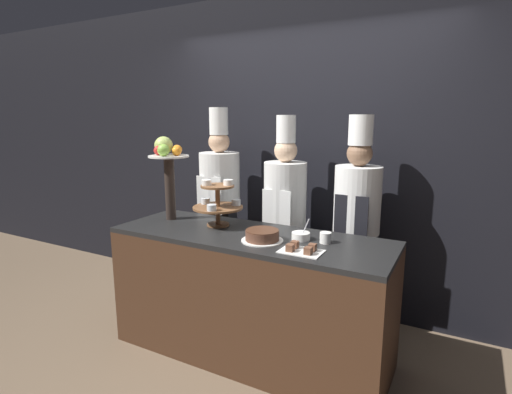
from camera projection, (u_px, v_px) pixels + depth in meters
ground_plane at (225, 378)px, 2.69m from camera, size 14.00×14.00×0.00m
wall_back at (303, 154)px, 3.58m from camera, size 10.00×0.06×2.80m
buffet_counter at (250, 295)px, 2.90m from camera, size 2.00×0.69×0.92m
tiered_stand at (218, 202)px, 3.00m from camera, size 0.38×0.38×0.35m
fruit_pedestal at (167, 162)px, 3.15m from camera, size 0.32×0.32×0.66m
cake_round at (262, 236)px, 2.65m from camera, size 0.28×0.28×0.08m
cup_white at (326, 238)px, 2.61m from camera, size 0.08×0.08×0.07m
cake_square_tray at (301, 249)px, 2.44m from camera, size 0.26×0.18×0.05m
serving_bowl_far at (301, 236)px, 2.68m from camera, size 0.12×0.12×0.15m
chef_left at (220, 199)px, 3.65m from camera, size 0.36×0.36×1.81m
chef_center_left at (285, 211)px, 3.36m from camera, size 0.35×0.35×1.74m
chef_center_right at (356, 218)px, 3.07m from camera, size 0.35×0.35×1.75m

